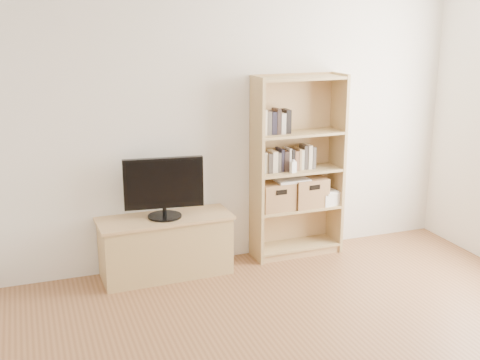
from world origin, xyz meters
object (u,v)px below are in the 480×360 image
television (164,188)px  basket_left (275,196)px  tv_stand (166,247)px  laptop (292,180)px  bookshelf (298,167)px  basket_right (307,191)px  baby_monitor (293,167)px

television → basket_left: (1.06, 0.05, -0.20)m
tv_stand → laptop: (1.23, 0.05, 0.49)m
bookshelf → basket_left: 0.34m
basket_left → basket_right: basket_right is taller
tv_stand → bookshelf: (1.29, 0.06, 0.60)m
basket_left → basket_right: (0.33, 0.00, 0.01)m
basket_right → laptop: size_ratio=1.06×
tv_stand → laptop: laptop is taller
basket_left → tv_stand: bearing=-179.5°
bookshelf → basket_right: bearing=-2.6°
tv_stand → basket_left: bearing=0.9°
baby_monitor → basket_left: size_ratio=0.33×
tv_stand → baby_monitor: 1.36m
basket_right → bookshelf: bearing=175.5°
baby_monitor → bookshelf: bearing=30.8°
basket_right → laptop: 0.22m
tv_stand → basket_right: (1.40, 0.05, 0.36)m
baby_monitor → laptop: (0.03, 0.09, -0.14)m
tv_stand → bookshelf: bookshelf is taller
baby_monitor → laptop: bearing=57.6°
tv_stand → laptop: bearing=0.4°
tv_stand → baby_monitor: size_ratio=11.00×
tv_stand → television: television is taller
television → baby_monitor: television is taller
tv_stand → television: 0.55m
tv_stand → baby_monitor: bearing=-3.6°
television → basket_right: 1.41m
bookshelf → basket_right: (0.10, -0.00, -0.25)m
baby_monitor → basket_left: bearing=131.6°
baby_monitor → basket_right: 0.35m
bookshelf → baby_monitor: 0.14m
tv_stand → basket_right: size_ratio=3.39×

